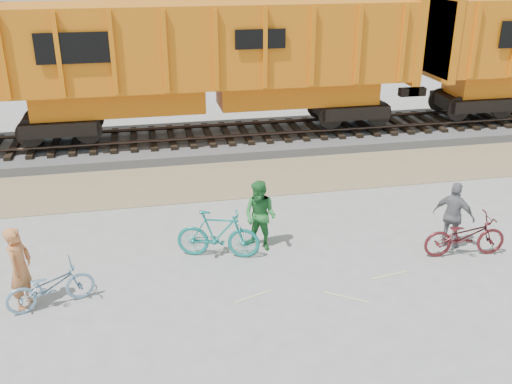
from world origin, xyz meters
The scene contains 11 objects.
ground centered at (0.00, 0.00, 0.00)m, with size 120.00×120.00×0.00m, color #9E9E99.
gravel_strip centered at (0.00, 5.50, 0.01)m, with size 120.00×3.00×0.02m, color #947D5C.
ballast_bed centered at (0.00, 9.00, 0.15)m, with size 120.00×4.00×0.30m, color slate.
track centered at (0.00, 9.00, 0.47)m, with size 120.00×2.60×0.24m.
hopper_car_center centered at (-0.52, 9.00, 3.01)m, with size 14.00×3.13×4.65m.
bicycle_blue centered at (-4.90, -0.31, 0.44)m, with size 0.58×1.67×0.88m, color #6F95B4.
bicycle_teal centered at (-1.46, 0.94, 0.56)m, with size 0.53×1.87×1.12m, color #188079.
bicycle_maroon centered at (3.98, -0.10, 0.49)m, with size 0.65×1.87×0.98m, color #53181C.
person_solo centered at (-5.40, -0.21, 0.84)m, with size 0.61×0.40×1.68m, color #C8733E.
person_man centered at (-0.46, 1.14, 0.83)m, with size 0.80×0.63×1.65m, color #297734.
person_woman centered at (3.88, 0.30, 0.81)m, with size 0.94×0.39×1.61m, color slate.
Camera 1 is at (-2.91, -10.28, 6.39)m, focal length 40.00 mm.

